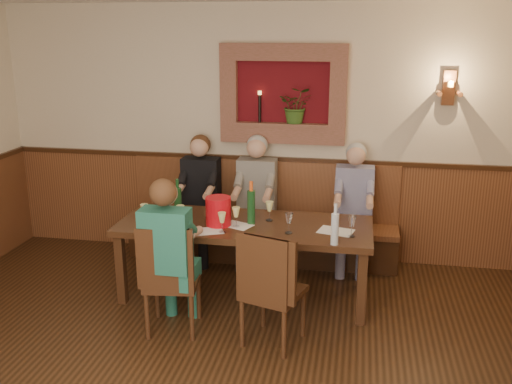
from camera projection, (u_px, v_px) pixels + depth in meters
room_shell at (181, 143)px, 3.35m from camera, size 6.04×6.04×2.82m
wainscoting at (188, 339)px, 3.72m from camera, size 6.02×6.02×1.15m
wall_niche at (286, 98)px, 6.12m from camera, size 1.36×0.30×1.06m
wall_sconce at (449, 89)px, 5.78m from camera, size 0.25×0.20×0.35m
dining_table at (245, 231)px, 5.44m from camera, size 2.40×0.90×0.75m
bench at (262, 231)px, 6.43m from camera, size 3.00×0.45×1.11m
chair_near_left at (173, 299)px, 4.91m from camera, size 0.49×0.49×1.00m
chair_near_right at (272, 311)px, 4.70m from camera, size 0.56×0.56×1.00m
person_bench_left at (200, 209)px, 6.38m from camera, size 0.41×0.51×1.41m
person_bench_mid at (255, 212)px, 6.26m from camera, size 0.42×0.52×1.43m
person_bench_right at (353, 219)px, 6.09m from camera, size 0.40×0.49×1.38m
person_chair_front at (171, 269)px, 4.82m from camera, size 0.41×0.50×1.39m
spittoon_bucket at (218, 211)px, 5.33m from camera, size 0.26×0.26×0.27m
wine_bottle_green_a at (251, 206)px, 5.36m from camera, size 0.08×0.08×0.41m
wine_bottle_green_b at (178, 203)px, 5.50m from camera, size 0.08×0.08×0.40m
water_bottle at (335, 228)px, 4.85m from camera, size 0.08×0.08×0.37m
tasting_sheet_a at (161, 225)px, 5.35m from camera, size 0.29×0.24×0.00m
tasting_sheet_b at (238, 225)px, 5.36m from camera, size 0.32×0.28×0.00m
tasting_sheet_c at (336, 231)px, 5.20m from camera, size 0.35×0.29×0.00m
tasting_sheet_d at (207, 231)px, 5.21m from camera, size 0.34×0.30×0.00m
wine_glass_0 at (222, 223)px, 5.15m from camera, size 0.08×0.08×0.19m
wine_glass_1 at (352, 226)px, 5.05m from camera, size 0.08×0.08×0.19m
wine_glass_2 at (236, 217)px, 5.30m from camera, size 0.08×0.08×0.19m
wine_glass_3 at (289, 223)px, 5.13m from camera, size 0.08×0.08×0.19m
wine_glass_4 at (145, 214)px, 5.38m from camera, size 0.08×0.08×0.19m
wine_glass_5 at (269, 211)px, 5.46m from camera, size 0.08×0.08×0.19m
wine_glass_6 at (181, 215)px, 5.35m from camera, size 0.08×0.08×0.19m
wine_glass_7 at (224, 210)px, 5.50m from camera, size 0.08×0.08×0.19m
wine_glass_8 at (169, 205)px, 5.64m from camera, size 0.08×0.08×0.19m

